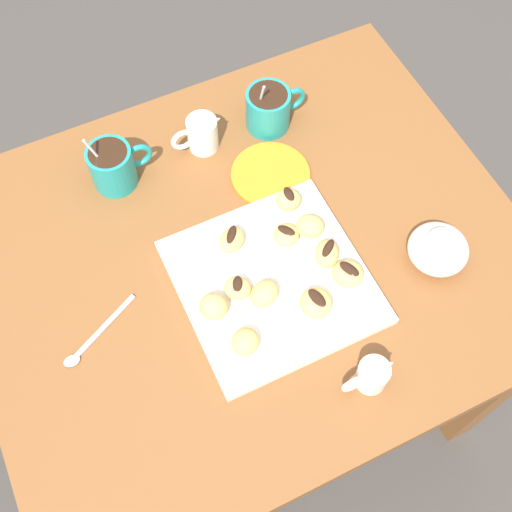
# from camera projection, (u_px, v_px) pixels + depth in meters

# --- Properties ---
(ground_plane) EXTENTS (8.00, 8.00, 0.00)m
(ground_plane) POSITION_uv_depth(u_px,v_px,m) (251.00, 378.00, 1.82)
(ground_plane) COLOR #423D38
(dining_table) EXTENTS (0.99, 0.82, 0.74)m
(dining_table) POSITION_uv_depth(u_px,v_px,m) (249.00, 285.00, 1.29)
(dining_table) COLOR brown
(dining_table) RESTS_ON ground_plane
(pastry_plate_square) EXTENTS (0.32, 0.32, 0.02)m
(pastry_plate_square) POSITION_uv_depth(u_px,v_px,m) (273.00, 282.00, 1.14)
(pastry_plate_square) COLOR white
(pastry_plate_square) RESTS_ON dining_table
(coffee_mug_teal_left) EXTENTS (0.12, 0.08, 0.14)m
(coffee_mug_teal_left) POSITION_uv_depth(u_px,v_px,m) (113.00, 165.00, 1.21)
(coffee_mug_teal_left) COLOR teal
(coffee_mug_teal_left) RESTS_ON dining_table
(coffee_mug_teal_right) EXTENTS (0.13, 0.09, 0.13)m
(coffee_mug_teal_right) POSITION_uv_depth(u_px,v_px,m) (269.00, 108.00, 1.28)
(coffee_mug_teal_right) COLOR teal
(coffee_mug_teal_right) RESTS_ON dining_table
(cream_pitcher_white) EXTENTS (0.10, 0.06, 0.07)m
(cream_pitcher_white) POSITION_uv_depth(u_px,v_px,m) (201.00, 133.00, 1.25)
(cream_pitcher_white) COLOR white
(cream_pitcher_white) RESTS_ON dining_table
(ice_cream_bowl) EXTENTS (0.11, 0.11, 0.08)m
(ice_cream_bowl) POSITION_uv_depth(u_px,v_px,m) (439.00, 248.00, 1.14)
(ice_cream_bowl) COLOR white
(ice_cream_bowl) RESTS_ON dining_table
(chocolate_sauce_pitcher) EXTENTS (0.09, 0.05, 0.06)m
(chocolate_sauce_pitcher) POSITION_uv_depth(u_px,v_px,m) (372.00, 375.00, 1.03)
(chocolate_sauce_pitcher) COLOR white
(chocolate_sauce_pitcher) RESTS_ON dining_table
(saucer_orange_left) EXTENTS (0.15, 0.15, 0.01)m
(saucer_orange_left) POSITION_uv_depth(u_px,v_px,m) (271.00, 175.00, 1.25)
(saucer_orange_left) COLOR orange
(saucer_orange_left) RESTS_ON dining_table
(loose_spoon_near_saucer) EXTENTS (0.15, 0.08, 0.01)m
(loose_spoon_near_saucer) POSITION_uv_depth(u_px,v_px,m) (92.00, 339.00, 1.09)
(loose_spoon_near_saucer) COLOR silver
(loose_spoon_near_saucer) RESTS_ON dining_table
(beignet_0) EXTENTS (0.07, 0.07, 0.04)m
(beignet_0) POSITION_uv_depth(u_px,v_px,m) (327.00, 254.00, 1.13)
(beignet_0) COLOR #E5B260
(beignet_0) RESTS_ON pastry_plate_square
(chocolate_drizzle_0) EXTENTS (0.04, 0.04, 0.00)m
(chocolate_drizzle_0) POSITION_uv_depth(u_px,v_px,m) (328.00, 248.00, 1.11)
(chocolate_drizzle_0) COLOR black
(chocolate_drizzle_0) RESTS_ON beignet_0
(beignet_1) EXTENTS (0.08, 0.08, 0.03)m
(beignet_1) POSITION_uv_depth(u_px,v_px,m) (348.00, 274.00, 1.12)
(beignet_1) COLOR #E5B260
(beignet_1) RESTS_ON pastry_plate_square
(chocolate_drizzle_1) EXTENTS (0.03, 0.04, 0.00)m
(chocolate_drizzle_1) POSITION_uv_depth(u_px,v_px,m) (349.00, 269.00, 1.10)
(chocolate_drizzle_1) COLOR black
(chocolate_drizzle_1) RESTS_ON beignet_1
(beignet_2) EXTENTS (0.06, 0.06, 0.03)m
(beignet_2) POSITION_uv_depth(u_px,v_px,m) (286.00, 235.00, 1.16)
(beignet_2) COLOR #E5B260
(beignet_2) RESTS_ON pastry_plate_square
(chocolate_drizzle_2) EXTENTS (0.03, 0.04, 0.00)m
(chocolate_drizzle_2) POSITION_uv_depth(u_px,v_px,m) (286.00, 230.00, 1.14)
(chocolate_drizzle_2) COLOR black
(chocolate_drizzle_2) RESTS_ON beignet_2
(beignet_3) EXTENTS (0.07, 0.07, 0.04)m
(beignet_3) POSITION_uv_depth(u_px,v_px,m) (214.00, 307.00, 1.09)
(beignet_3) COLOR #E5B260
(beignet_3) RESTS_ON pastry_plate_square
(beignet_4) EXTENTS (0.07, 0.06, 0.04)m
(beignet_4) POSITION_uv_depth(u_px,v_px,m) (264.00, 294.00, 1.10)
(beignet_4) COLOR #E5B260
(beignet_4) RESTS_ON pastry_plate_square
(beignet_5) EXTENTS (0.07, 0.07, 0.04)m
(beignet_5) POSITION_uv_depth(u_px,v_px,m) (310.00, 226.00, 1.16)
(beignet_5) COLOR #E5B260
(beignet_5) RESTS_ON pastry_plate_square
(beignet_6) EXTENTS (0.07, 0.07, 0.04)m
(beignet_6) POSITION_uv_depth(u_px,v_px,m) (232.00, 240.00, 1.15)
(beignet_6) COLOR #E5B260
(beignet_6) RESTS_ON pastry_plate_square
(chocolate_drizzle_6) EXTENTS (0.04, 0.04, 0.00)m
(chocolate_drizzle_6) POSITION_uv_depth(u_px,v_px,m) (231.00, 234.00, 1.13)
(chocolate_drizzle_6) COLOR black
(chocolate_drizzle_6) RESTS_ON beignet_6
(beignet_7) EXTENTS (0.06, 0.06, 0.04)m
(beignet_7) POSITION_uv_depth(u_px,v_px,m) (316.00, 303.00, 1.09)
(beignet_7) COLOR #E5B260
(beignet_7) RESTS_ON pastry_plate_square
(chocolate_drizzle_7) EXTENTS (0.03, 0.04, 0.00)m
(chocolate_drizzle_7) POSITION_uv_depth(u_px,v_px,m) (317.00, 298.00, 1.07)
(chocolate_drizzle_7) COLOR black
(chocolate_drizzle_7) RESTS_ON beignet_7
(beignet_8) EXTENTS (0.06, 0.06, 0.03)m
(beignet_8) POSITION_uv_depth(u_px,v_px,m) (238.00, 288.00, 1.11)
(beignet_8) COLOR #E5B260
(beignet_8) RESTS_ON pastry_plate_square
(chocolate_drizzle_8) EXTENTS (0.03, 0.03, 0.00)m
(chocolate_drizzle_8) POSITION_uv_depth(u_px,v_px,m) (238.00, 284.00, 1.09)
(chocolate_drizzle_8) COLOR black
(chocolate_drizzle_8) RESTS_ON beignet_8
(beignet_9) EXTENTS (0.05, 0.05, 0.04)m
(beignet_9) POSITION_uv_depth(u_px,v_px,m) (288.00, 200.00, 1.19)
(beignet_9) COLOR #E5B260
(beignet_9) RESTS_ON pastry_plate_square
(chocolate_drizzle_9) EXTENTS (0.02, 0.03, 0.00)m
(chocolate_drizzle_9) POSITION_uv_depth(u_px,v_px,m) (289.00, 194.00, 1.17)
(chocolate_drizzle_9) COLOR black
(chocolate_drizzle_9) RESTS_ON beignet_9
(beignet_10) EXTENTS (0.07, 0.07, 0.04)m
(beignet_10) POSITION_uv_depth(u_px,v_px,m) (245.00, 342.00, 1.06)
(beignet_10) COLOR #E5B260
(beignet_10) RESTS_ON pastry_plate_square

